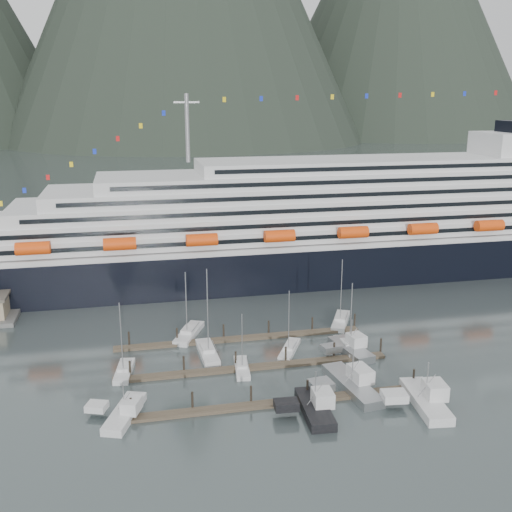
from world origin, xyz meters
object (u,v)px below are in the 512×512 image
object	(u,v)px
sailboat_e	(189,334)
trawler_e	(350,348)
sailboat_b	(208,352)
cruise_ship	(343,229)
trawler_b	(314,407)
sailboat_h	(348,347)
trawler_d	(425,399)
sailboat_c	(242,368)
trawler_c	(351,384)
sailboat_a	(124,371)
sailboat_g	(341,321)
sailboat_d	(289,350)
trawler_a	(124,412)

from	to	relation	value
sailboat_e	trawler_e	size ratio (longest dim) A/B	1.22
sailboat_b	cruise_ship	bearing A→B (deg)	-45.31
cruise_ship	trawler_e	bearing A→B (deg)	-108.34
cruise_ship	trawler_b	bearing A→B (deg)	-113.22
sailboat_b	sailboat_h	xyz separation A→B (m)	(25.97, -3.04, -0.03)
sailboat_e	trawler_d	world-z (taller)	sailboat_e
cruise_ship	sailboat_c	xyz separation A→B (m)	(-37.19, -52.16, -11.65)
sailboat_c	trawler_c	bearing A→B (deg)	-116.95
sailboat_a	sailboat_g	world-z (taller)	sailboat_g
sailboat_b	trawler_d	distance (m)	39.22
sailboat_d	sailboat_a	bearing A→B (deg)	123.17
sailboat_b	trawler_b	xyz separation A→B (m)	(12.69, -23.98, 0.48)
sailboat_g	sailboat_e	bearing A→B (deg)	116.77
trawler_d	trawler_e	bearing A→B (deg)	18.20
sailboat_a	sailboat_h	size ratio (longest dim) A/B	0.99
sailboat_c	sailboat_d	world-z (taller)	sailboat_d
sailboat_h	trawler_a	xyz separation A→B (m)	(-41.00, -16.07, 0.39)
sailboat_c	trawler_b	bearing A→B (deg)	-148.15
sailboat_e	trawler_a	world-z (taller)	sailboat_e
sailboat_b	trawler_c	xyz separation A→B (m)	(20.80, -18.07, 0.48)
sailboat_b	trawler_d	xyz separation A→B (m)	(29.94, -25.33, 0.51)
sailboat_d	trawler_d	bearing A→B (deg)	-119.76
trawler_c	sailboat_d	bearing A→B (deg)	12.33
sailboat_b	trawler_c	distance (m)	27.56
sailboat_a	trawler_c	bearing A→B (deg)	-102.00
sailboat_g	trawler_d	size ratio (longest dim) A/B	1.08
cruise_ship	sailboat_g	size ratio (longest dim) A/B	14.45
cruise_ship	trawler_a	distance (m)	86.31
trawler_a	trawler_b	distance (m)	28.15
sailboat_e	trawler_e	xyz separation A→B (m)	(28.13, -14.34, 0.47)
trawler_d	sailboat_g	bearing A→B (deg)	8.02
sailboat_e	sailboat_a	bearing A→B (deg)	162.76
trawler_a	sailboat_e	bearing A→B (deg)	-3.69
cruise_ship	sailboat_h	distance (m)	51.62
cruise_ship	trawler_a	world-z (taller)	cruise_ship
sailboat_a	cruise_ship	bearing A→B (deg)	-40.57
trawler_a	cruise_ship	bearing A→B (deg)	-21.79
sailboat_a	trawler_a	world-z (taller)	sailboat_a
cruise_ship	sailboat_b	world-z (taller)	cruise_ship
sailboat_g	trawler_b	size ratio (longest dim) A/B	1.24
sailboat_e	sailboat_h	world-z (taller)	sailboat_e
sailboat_c	sailboat_a	bearing A→B (deg)	88.07
sailboat_e	sailboat_g	xyz separation A→B (m)	(31.54, -0.00, -0.01)
cruise_ship	sailboat_a	xyz separation A→B (m)	(-57.02, -49.22, -11.62)
sailboat_a	trawler_a	xyz separation A→B (m)	(-0.13, -14.49, 0.39)
sailboat_h	trawler_c	size ratio (longest dim) A/B	0.91
sailboat_e	trawler_e	world-z (taller)	sailboat_e
sailboat_c	trawler_b	world-z (taller)	sailboat_c
cruise_ship	trawler_c	xyz separation A→B (m)	(-21.31, -62.66, -11.10)
sailboat_a	sailboat_d	bearing A→B (deg)	-76.01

